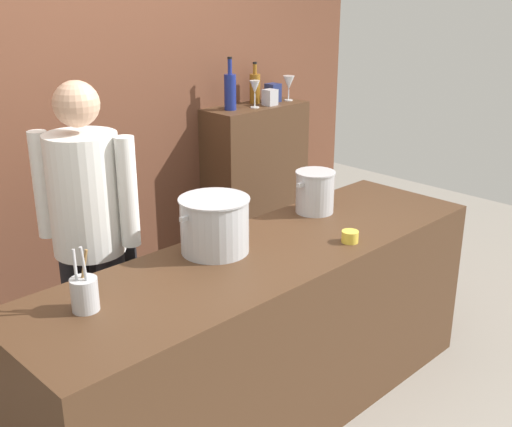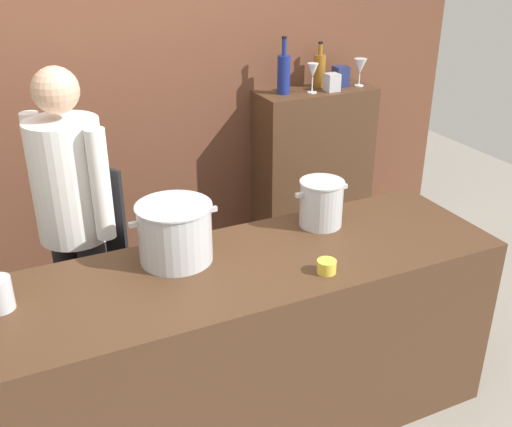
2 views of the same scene
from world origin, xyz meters
TOP-DOWN VIEW (x-y plane):
  - ground_plane at (0.00, 0.00)m, footprint 8.00×8.00m
  - brick_back_panel at (0.00, 1.40)m, footprint 4.40×0.10m
  - prep_counter at (0.00, 0.00)m, footprint 2.46×0.70m
  - bar_cabinet at (1.11, 1.19)m, footprint 0.76×0.32m
  - chef at (-0.51, 0.69)m, footprint 0.41×0.47m
  - stockpot_large at (-0.17, 0.16)m, footprint 0.38×0.32m
  - stockpot_small at (0.56, 0.19)m, footprint 0.28×0.21m
  - butter_jar at (0.35, -0.21)m, footprint 0.08×0.08m
  - wine_bottle_cobalt at (0.88, 1.19)m, footprint 0.08×0.08m
  - wine_bottle_amber at (1.17, 1.26)m, footprint 0.07×0.07m
  - wine_glass_wide at (1.41, 1.16)m, footprint 0.08×0.08m
  - wine_glass_short at (1.04, 1.14)m, footprint 0.07×0.07m
  - spice_tin_navy at (1.29, 1.20)m, footprint 0.09×0.09m
  - spice_tin_silver at (1.18, 1.12)m, footprint 0.08×0.08m

SIDE VIEW (x-z plane):
  - ground_plane at x=0.00m, z-range 0.00..0.00m
  - prep_counter at x=0.00m, z-range 0.00..0.90m
  - bar_cabinet at x=1.11m, z-range 0.00..1.27m
  - butter_jar at x=0.35m, z-range 0.90..0.96m
  - chef at x=-0.51m, z-range 0.13..1.79m
  - stockpot_small at x=0.56m, z-range 0.90..1.13m
  - stockpot_large at x=-0.17m, z-range 0.90..1.16m
  - spice_tin_silver at x=1.18m, z-range 1.27..1.38m
  - spice_tin_navy at x=1.29m, z-range 1.27..1.40m
  - wine_bottle_amber at x=1.17m, z-range 1.24..1.52m
  - wine_glass_wide at x=1.41m, z-range 1.31..1.48m
  - wine_bottle_cobalt at x=0.88m, z-range 1.23..1.57m
  - wine_glass_short at x=1.04m, z-range 1.31..1.49m
  - brick_back_panel at x=0.00m, z-range 0.00..3.00m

